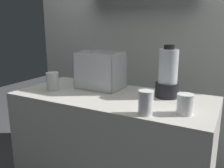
% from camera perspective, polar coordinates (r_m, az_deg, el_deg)
% --- Properties ---
extents(counter, '(1.40, 0.64, 0.90)m').
position_cam_1_polar(counter, '(1.87, 0.00, -16.02)').
color(counter, beige).
rests_on(counter, ground_plane).
extents(back_wall_unit, '(2.60, 0.24, 2.50)m').
position_cam_1_polar(back_wall_unit, '(2.33, 8.98, 10.81)').
color(back_wall_unit, silver).
rests_on(back_wall_unit, ground_plane).
extents(carrot_display_bin, '(0.34, 0.25, 0.28)m').
position_cam_1_polar(carrot_display_bin, '(1.87, -2.43, 1.85)').
color(carrot_display_bin, white).
rests_on(carrot_display_bin, counter).
extents(blender_pitcher, '(0.16, 0.16, 0.36)m').
position_cam_1_polar(blender_pitcher, '(1.65, 13.18, 1.97)').
color(blender_pitcher, black).
rests_on(blender_pitcher, counter).
extents(juice_cup_pomegranate_far_left, '(0.09, 0.09, 0.13)m').
position_cam_1_polar(juice_cup_pomegranate_far_left, '(1.87, -13.98, 0.39)').
color(juice_cup_pomegranate_far_left, white).
rests_on(juice_cup_pomegranate_far_left, counter).
extents(juice_cup_mango_left, '(0.09, 0.09, 0.14)m').
position_cam_1_polar(juice_cup_mango_left, '(1.32, 8.04, -4.83)').
color(juice_cup_mango_left, white).
rests_on(juice_cup_mango_left, counter).
extents(juice_cup_carrot_middle, '(0.09, 0.09, 0.11)m').
position_cam_1_polar(juice_cup_carrot_middle, '(1.38, 17.05, -4.82)').
color(juice_cup_carrot_middle, white).
rests_on(juice_cup_carrot_middle, counter).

